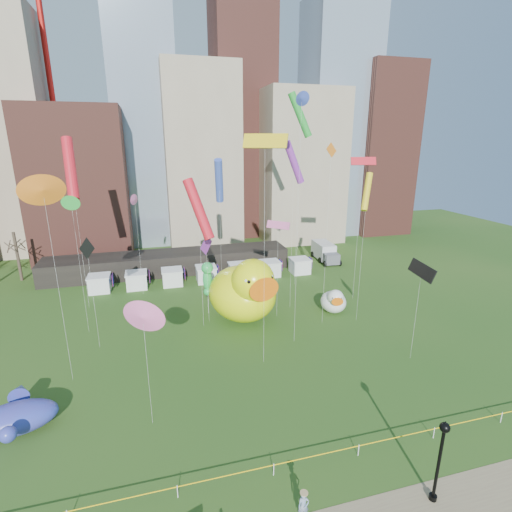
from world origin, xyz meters
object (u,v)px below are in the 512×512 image
object	(u,v)px
seahorse_green	(207,276)
woman	(303,506)
big_duck	(244,291)
small_duck	(334,301)
seahorse_purple	(262,286)
whale_inflatable	(16,416)
lamppost	(440,453)
box_truck	(325,252)

from	to	relation	value
seahorse_green	woman	xyz separation A→B (m)	(1.08, -27.98, -3.99)
big_duck	woman	world-z (taller)	big_duck
small_duck	woman	size ratio (longest dim) A/B	2.68
seahorse_green	seahorse_purple	size ratio (longest dim) A/B	1.34
small_duck	big_duck	bearing A→B (deg)	-169.50
small_duck	seahorse_green	world-z (taller)	seahorse_green
seahorse_purple	whale_inflatable	bearing A→B (deg)	-138.65
whale_inflatable	woman	world-z (taller)	whale_inflatable
whale_inflatable	woman	size ratio (longest dim) A/B	4.20
lamppost	box_truck	distance (m)	47.50
box_truck	big_duck	bearing A→B (deg)	-132.10
big_duck	lamppost	xyz separation A→B (m)	(5.09, -26.08, -0.31)
woman	seahorse_green	bearing A→B (deg)	98.55
woman	small_duck	bearing A→B (deg)	66.64
whale_inflatable	lamppost	bearing A→B (deg)	-36.23
big_duck	woman	distance (m)	25.44
lamppost	box_truck	world-z (taller)	lamppost
whale_inflatable	seahorse_green	bearing A→B (deg)	34.77
big_duck	seahorse_purple	xyz separation A→B (m)	(2.50, 1.18, -0.13)
whale_inflatable	box_truck	xyz separation A→B (m)	(39.62, 32.26, 0.44)
big_duck	small_duck	world-z (taller)	big_duck
small_duck	woman	distance (m)	27.92
big_duck	woman	size ratio (longest dim) A/B	6.49
small_duck	whale_inflatable	world-z (taller)	small_duck
seahorse_purple	box_truck	bearing A→B (deg)	56.65
seahorse_purple	box_truck	world-z (taller)	seahorse_purple
lamppost	woman	bearing A→B (deg)	173.09
seahorse_green	woman	bearing A→B (deg)	-91.75
seahorse_purple	whale_inflatable	distance (m)	27.04
big_duck	box_truck	distance (m)	27.28
small_duck	woman	world-z (taller)	small_duck
box_truck	seahorse_green	bearing A→B (deg)	-141.75
whale_inflatable	box_truck	bearing A→B (deg)	30.05
woman	lamppost	bearing A→B (deg)	-0.57
whale_inflatable	lamppost	world-z (taller)	lamppost
lamppost	woman	xyz separation A→B (m)	(-7.86, 0.95, -2.53)
big_duck	lamppost	size ratio (longest dim) A/B	2.02
seahorse_purple	box_truck	distance (m)	24.70
woman	big_duck	bearing A→B (deg)	90.03
seahorse_green	seahorse_purple	xyz separation A→B (m)	(6.36, -1.67, -1.28)
lamppost	box_truck	xyz separation A→B (m)	(14.16, 45.31, -1.84)
big_duck	seahorse_green	distance (m)	4.94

